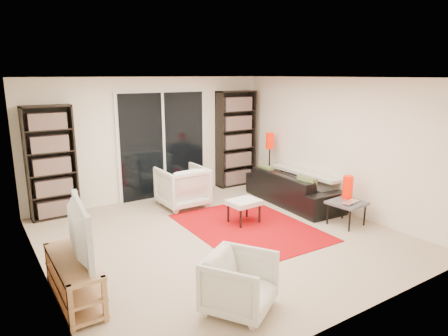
{
  "coord_description": "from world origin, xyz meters",
  "views": [
    {
      "loc": [
        -3.12,
        -4.84,
        2.45
      ],
      "look_at": [
        0.25,
        0.3,
        1.0
      ],
      "focal_mm": 32.0,
      "sensor_mm": 36.0,
      "label": 1
    }
  ],
  "objects_px": {
    "armchair_front": "(240,283)",
    "floor_lamp": "(270,147)",
    "bookshelf_right": "(236,139)",
    "tv_stand": "(74,279)",
    "side_table": "(347,204)",
    "sofa": "(293,188)",
    "armchair_back": "(182,187)",
    "ottoman": "(244,203)",
    "bookshelf_left": "(51,163)"
  },
  "relations": [
    {
      "from": "bookshelf_right",
      "to": "ottoman",
      "type": "bearing_deg",
      "value": -121.63
    },
    {
      "from": "armchair_back",
      "to": "side_table",
      "type": "distance_m",
      "value": 2.97
    },
    {
      "from": "bookshelf_right",
      "to": "side_table",
      "type": "height_order",
      "value": "bookshelf_right"
    },
    {
      "from": "bookshelf_left",
      "to": "ottoman",
      "type": "distance_m",
      "value": 3.36
    },
    {
      "from": "bookshelf_right",
      "to": "tv_stand",
      "type": "relative_size",
      "value": 1.73
    },
    {
      "from": "side_table",
      "to": "bookshelf_right",
      "type": "bearing_deg",
      "value": 92.04
    },
    {
      "from": "bookshelf_right",
      "to": "sofa",
      "type": "bearing_deg",
      "value": -84.01
    },
    {
      "from": "bookshelf_left",
      "to": "floor_lamp",
      "type": "xyz_separation_m",
      "value": [
        4.21,
        -0.74,
        -0.04
      ]
    },
    {
      "from": "bookshelf_right",
      "to": "armchair_back",
      "type": "relative_size",
      "value": 2.49
    },
    {
      "from": "bookshelf_left",
      "to": "armchair_back",
      "type": "distance_m",
      "value": 2.33
    },
    {
      "from": "bookshelf_left",
      "to": "floor_lamp",
      "type": "height_order",
      "value": "bookshelf_left"
    },
    {
      "from": "bookshelf_left",
      "to": "ottoman",
      "type": "height_order",
      "value": "bookshelf_left"
    },
    {
      "from": "bookshelf_left",
      "to": "side_table",
      "type": "xyz_separation_m",
      "value": [
        3.96,
        -3.05,
        -0.62
      ]
    },
    {
      "from": "bookshelf_right",
      "to": "ottoman",
      "type": "distance_m",
      "value": 2.5
    },
    {
      "from": "tv_stand",
      "to": "sofa",
      "type": "bearing_deg",
      "value": 15.9
    },
    {
      "from": "armchair_front",
      "to": "bookshelf_left",
      "type": "bearing_deg",
      "value": 72.08
    },
    {
      "from": "tv_stand",
      "to": "armchair_front",
      "type": "xyz_separation_m",
      "value": [
        1.41,
        -1.15,
        0.05
      ]
    },
    {
      "from": "sofa",
      "to": "armchair_back",
      "type": "height_order",
      "value": "armchair_back"
    },
    {
      "from": "ottoman",
      "to": "floor_lamp",
      "type": "distance_m",
      "value": 2.16
    },
    {
      "from": "sofa",
      "to": "bookshelf_left",
      "type": "bearing_deg",
      "value": 70.59
    },
    {
      "from": "armchair_back",
      "to": "sofa",
      "type": "bearing_deg",
      "value": 152.14
    },
    {
      "from": "tv_stand",
      "to": "sofa",
      "type": "distance_m",
      "value": 4.57
    },
    {
      "from": "sofa",
      "to": "armchair_front",
      "type": "bearing_deg",
      "value": 132.24
    },
    {
      "from": "bookshelf_right",
      "to": "side_table",
      "type": "xyz_separation_m",
      "value": [
        0.11,
        -3.05,
        -0.69
      ]
    },
    {
      "from": "sofa",
      "to": "armchair_front",
      "type": "relative_size",
      "value": 3.09
    },
    {
      "from": "armchair_back",
      "to": "side_table",
      "type": "relative_size",
      "value": 1.46
    },
    {
      "from": "tv_stand",
      "to": "armchair_back",
      "type": "bearing_deg",
      "value": 41.96
    },
    {
      "from": "tv_stand",
      "to": "armchair_back",
      "type": "height_order",
      "value": "armchair_back"
    },
    {
      "from": "sofa",
      "to": "ottoman",
      "type": "relative_size",
      "value": 3.98
    },
    {
      "from": "bookshelf_left",
      "to": "armchair_front",
      "type": "height_order",
      "value": "bookshelf_left"
    },
    {
      "from": "bookshelf_left",
      "to": "bookshelf_right",
      "type": "height_order",
      "value": "bookshelf_right"
    },
    {
      "from": "tv_stand",
      "to": "side_table",
      "type": "relative_size",
      "value": 2.1
    },
    {
      "from": "side_table",
      "to": "ottoman",
      "type": "bearing_deg",
      "value": 143.73
    },
    {
      "from": "floor_lamp",
      "to": "armchair_front",
      "type": "bearing_deg",
      "value": -133.29
    },
    {
      "from": "armchair_front",
      "to": "floor_lamp",
      "type": "height_order",
      "value": "floor_lamp"
    },
    {
      "from": "sofa",
      "to": "side_table",
      "type": "relative_size",
      "value": 3.65
    },
    {
      "from": "bookshelf_left",
      "to": "sofa",
      "type": "height_order",
      "value": "bookshelf_left"
    },
    {
      "from": "armchair_back",
      "to": "ottoman",
      "type": "bearing_deg",
      "value": 108.58
    },
    {
      "from": "armchair_back",
      "to": "floor_lamp",
      "type": "distance_m",
      "value": 2.15
    },
    {
      "from": "sofa",
      "to": "ottoman",
      "type": "height_order",
      "value": "sofa"
    },
    {
      "from": "ottoman",
      "to": "bookshelf_right",
      "type": "bearing_deg",
      "value": 58.37
    },
    {
      "from": "armchair_front",
      "to": "ottoman",
      "type": "distance_m",
      "value": 2.57
    },
    {
      "from": "ottoman",
      "to": "side_table",
      "type": "relative_size",
      "value": 0.92
    },
    {
      "from": "armchair_back",
      "to": "bookshelf_right",
      "type": "bearing_deg",
      "value": -157.89
    },
    {
      "from": "bookshelf_left",
      "to": "sofa",
      "type": "distance_m",
      "value": 4.42
    },
    {
      "from": "armchair_front",
      "to": "floor_lamp",
      "type": "xyz_separation_m",
      "value": [
        3.16,
        3.36,
        0.63
      ]
    },
    {
      "from": "sofa",
      "to": "armchair_back",
      "type": "relative_size",
      "value": 2.5
    },
    {
      "from": "armchair_back",
      "to": "tv_stand",
      "type": "bearing_deg",
      "value": 41.98
    },
    {
      "from": "bookshelf_left",
      "to": "armchair_back",
      "type": "relative_size",
      "value": 2.31
    },
    {
      "from": "bookshelf_right",
      "to": "side_table",
      "type": "bearing_deg",
      "value": -87.96
    }
  ]
}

